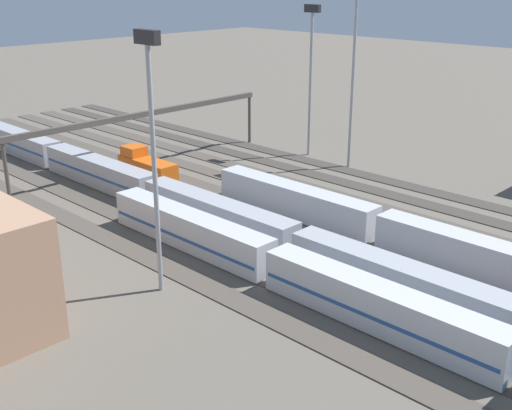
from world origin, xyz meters
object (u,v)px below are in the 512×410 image
train_on_track_5 (147,170)px  train_on_track_7 (357,297)px  signal_gantry (145,118)px  train_on_track_6 (204,211)px  light_mast_2 (311,60)px  light_mast_1 (152,129)px  train_on_track_4 (468,254)px  light_mast_0 (355,42)px

train_on_track_5 → train_on_track_7: (-43.17, 10.00, -0.07)m
train_on_track_7 → signal_gantry: (49.67, -15.00, 5.71)m
train_on_track_6 → light_mast_2: light_mast_2 is taller
train_on_track_6 → light_mast_1: size_ratio=4.82×
train_on_track_5 → train_on_track_6: (-17.83, 5.00, -0.10)m
train_on_track_5 → light_mast_1: size_ratio=0.42×
train_on_track_4 → light_mast_0: bearing=-35.7°
light_mast_0 → signal_gantry: size_ratio=0.66×
train_on_track_5 → signal_gantry: (6.51, -5.00, 5.64)m
train_on_track_7 → light_mast_2: bearing=-45.8°
light_mast_1 → light_mast_2: (20.60, -46.45, -0.09)m
light_mast_0 → light_mast_1: bearing=104.5°
train_on_track_5 → train_on_track_4: train_on_track_5 is taller
light_mast_0 → signal_gantry: light_mast_0 is taller
light_mast_2 → signal_gantry: light_mast_2 is taller
train_on_track_6 → train_on_track_4: bearing=-160.3°
train_on_track_6 → light_mast_1: light_mast_1 is taller
train_on_track_5 → train_on_track_7: size_ratio=0.15×
light_mast_0 → light_mast_2: bearing=-6.3°
train_on_track_4 → light_mast_0: (30.77, -22.10, 16.69)m
train_on_track_4 → train_on_track_7: bearing=80.1°
train_on_track_6 → light_mast_0: (2.83, -32.10, 16.75)m
train_on_track_4 → light_mast_0: size_ratio=2.22×
train_on_track_6 → signal_gantry: (24.34, -10.00, 5.74)m
train_on_track_6 → light_mast_0: 36.31m
train_on_track_7 → train_on_track_5: bearing=-13.0°
train_on_track_7 → light_mast_0: 49.48m
light_mast_0 → signal_gantry: 32.74m
train_on_track_7 → light_mast_0: light_mast_0 is taller
light_mast_2 → light_mast_0: bearing=173.7°
train_on_track_4 → light_mast_2: light_mast_2 is taller
train_on_track_5 → light_mast_2: 31.63m
train_on_track_4 → light_mast_1: 32.96m
train_on_track_7 → signal_gantry: size_ratio=1.48×
train_on_track_6 → light_mast_0: bearing=-85.0°
train_on_track_4 → train_on_track_6: bearing=19.7°
signal_gantry → train_on_track_5: bearing=142.5°
signal_gantry → train_on_track_7: bearing=163.2°
train_on_track_7 → light_mast_0: (28.16, -37.10, 16.72)m
train_on_track_4 → light_mast_2: bearing=-30.2°
train_on_track_5 → light_mast_0: (-15.01, -27.10, 16.65)m
train_on_track_4 → train_on_track_6: (27.94, 10.00, -0.06)m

